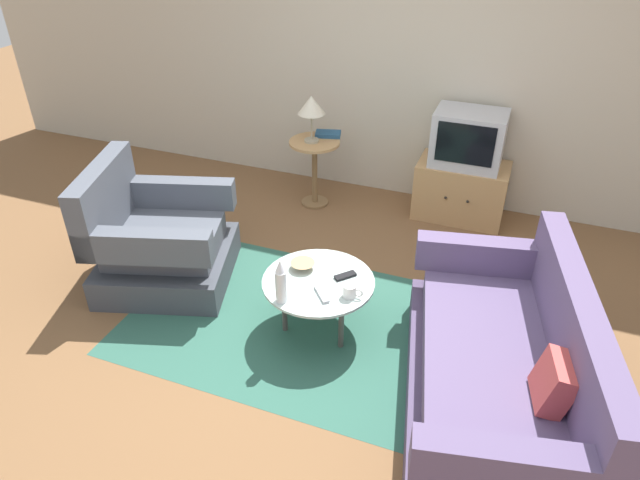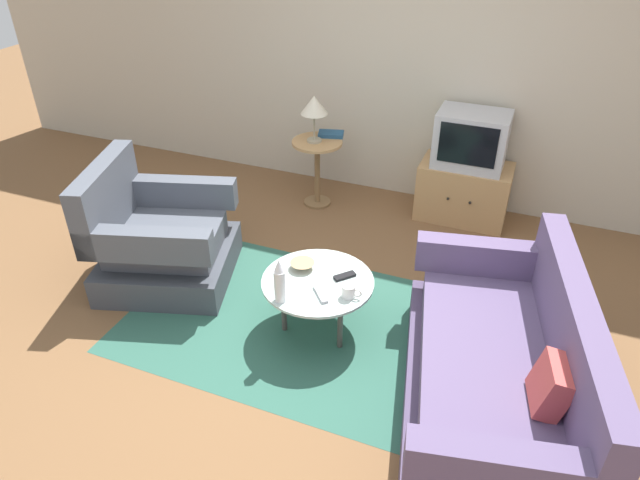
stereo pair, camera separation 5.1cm
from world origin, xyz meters
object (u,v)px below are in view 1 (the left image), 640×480
object	(u,v)px
couch	(500,373)
tv_stand	(461,191)
television	(468,138)
armchair	(158,243)
side_table	(315,160)
mug	(350,291)
bowl	(303,265)
coffee_table	(318,285)
tv_remote_silver	(322,294)
table_lamp	(311,106)
book	(328,134)
vase	(281,282)
tv_remote_dark	(345,276)

from	to	relation	value
couch	tv_stand	bearing A→B (deg)	2.75
television	tv_stand	bearing A→B (deg)	-90.00
armchair	side_table	xyz separation A→B (m)	(0.67, 1.50, 0.14)
mug	bowl	size ratio (longest dim) A/B	0.79
coffee_table	mug	distance (m)	0.27
side_table	tv_stand	distance (m)	1.33
tv_remote_silver	couch	bearing A→B (deg)	42.26
television	table_lamp	size ratio (longest dim) A/B	1.41
mug	book	bearing A→B (deg)	114.07
tv_stand	television	xyz separation A→B (m)	(0.00, 0.00, 0.49)
vase	tv_remote_silver	bearing A→B (deg)	32.89
table_lamp	vase	world-z (taller)	table_lamp
coffee_table	tv_remote_silver	size ratio (longest dim) A/B	4.55
armchair	couch	size ratio (longest dim) A/B	0.61
mug	tv_remote_dark	xyz separation A→B (m)	(-0.09, 0.18, -0.03)
tv_remote_dark	couch	bearing A→B (deg)	111.53
mug	book	world-z (taller)	book
coffee_table	side_table	distance (m)	1.76
tv_remote_silver	book	size ratio (longest dim) A/B	0.64
coffee_table	television	size ratio (longest dim) A/B	1.26
coffee_table	table_lamp	bearing A→B (deg)	113.00
television	bowl	bearing A→B (deg)	-113.26
bowl	tv_remote_silver	xyz separation A→B (m)	(0.22, -0.23, -0.01)
tv_stand	bowl	world-z (taller)	tv_stand
couch	side_table	world-z (taller)	couch
table_lamp	tv_remote_dark	xyz separation A→B (m)	(0.84, -1.52, -0.53)
armchair	coffee_table	size ratio (longest dim) A/B	1.57
mug	bowl	xyz separation A→B (m)	(-0.39, 0.17, -0.02)
coffee_table	side_table	bearing A→B (deg)	112.18
table_lamp	mug	size ratio (longest dim) A/B	3.17
couch	bowl	size ratio (longest dim) A/B	11.36
table_lamp	book	world-z (taller)	table_lamp
tv_remote_dark	vase	bearing A→B (deg)	3.91
side_table	table_lamp	size ratio (longest dim) A/B	1.52
mug	tv_stand	bearing A→B (deg)	78.89
television	vase	size ratio (longest dim) A/B	1.94
vase	coffee_table	bearing A→B (deg)	64.02
coffee_table	tv_remote_dark	size ratio (longest dim) A/B	5.14
armchair	tv_stand	bearing A→B (deg)	114.57
bowl	side_table	bearing A→B (deg)	108.62
table_lamp	tv_remote_dark	size ratio (longest dim) A/B	2.91
side_table	television	xyz separation A→B (m)	(1.29, 0.25, 0.30)
coffee_table	tv_stand	distance (m)	1.99
tv_stand	tv_remote_dark	bearing A→B (deg)	-104.97
television	vase	world-z (taller)	television
couch	coffee_table	size ratio (longest dim) A/B	2.55
tv_stand	vase	distance (m)	2.31
vase	bowl	world-z (taller)	vase
television	tv_remote_silver	world-z (taller)	television
table_lamp	vase	size ratio (longest dim) A/B	1.38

